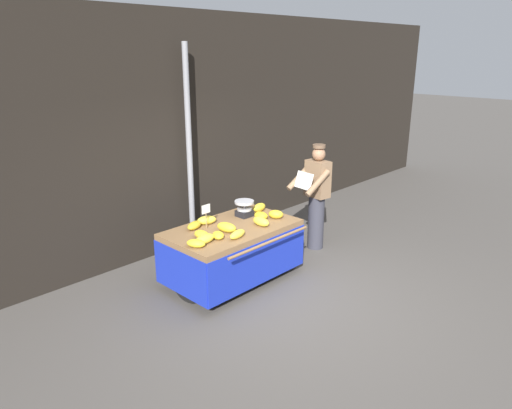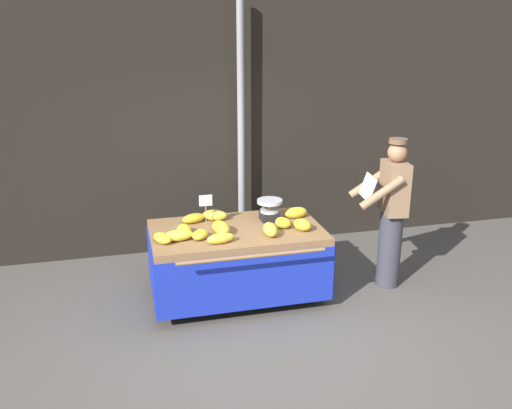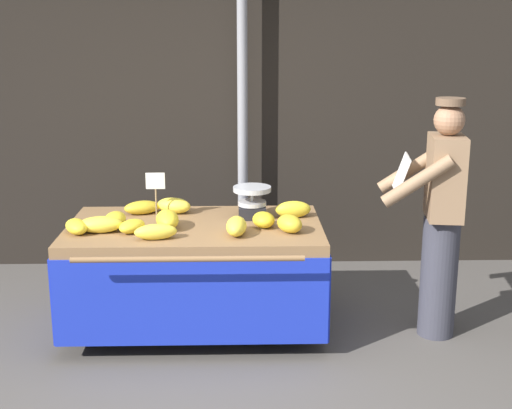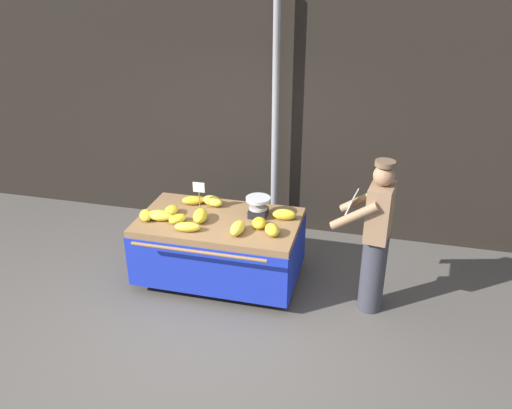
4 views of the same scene
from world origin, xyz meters
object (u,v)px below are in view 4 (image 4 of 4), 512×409
Objects in this scene: banana_bunch_9 at (272,230)px; banana_bunch_3 at (284,215)px; banana_bunch_4 at (178,219)px; banana_bunch_11 at (238,228)px; banana_bunch_5 at (160,215)px; price_sign at (199,190)px; banana_bunch_0 at (193,200)px; weighing_scale at (258,207)px; banana_cart at (219,236)px; vendor_person at (375,237)px; banana_bunch_10 at (213,201)px; banana_bunch_7 at (146,215)px; banana_bunch_2 at (171,211)px; banana_bunch_1 at (187,227)px; street_pole at (275,120)px; banana_bunch_8 at (200,216)px; banana_bunch_6 at (259,223)px.

banana_bunch_3 is at bearing 82.00° from banana_bunch_9.
banana_bunch_11 is (0.72, -0.07, 0.02)m from banana_bunch_4.
price_sign is at bearing 47.32° from banana_bunch_5.
banana_bunch_3 reaches higher than banana_bunch_0.
price_sign is (-0.71, 0.01, 0.13)m from weighing_scale.
banana_cart is at bearing 162.54° from banana_bunch_9.
banana_bunch_10 is at bearing 166.83° from vendor_person.
price_sign is at bearing 146.87° from banana_cart.
vendor_person reaches higher than banana_bunch_5.
banana_bunch_10 reaches higher than banana_bunch_7.
banana_cart is 0.86m from banana_bunch_7.
banana_bunch_0 is 1.12× the size of banana_bunch_2.
price_sign reaches higher than banana_bunch_1.
weighing_scale is at bearing -86.97° from street_pole.
banana_bunch_8 is (0.11, -0.28, -0.18)m from price_sign.
banana_bunch_2 is at bearing 164.86° from banana_bunch_11.
weighing_scale is at bearing -13.67° from banana_bunch_10.
vendor_person is (1.73, -0.12, 0.28)m from banana_cart.
street_pole is 11.38× the size of banana_bunch_1.
banana_bunch_6 is 1.24m from vendor_person.
street_pole reaches higher than banana_bunch_1.
street_pole is 13.35× the size of banana_bunch_2.
banana_bunch_5 is 1.04× the size of banana_bunch_8.
banana_bunch_4 is 1.08m from banana_bunch_9.
banana_bunch_10 reaches higher than banana_bunch_0.
banana_bunch_3 reaches higher than banana_bunch_9.
banana_bunch_5 reaches higher than banana_bunch_1.
price_sign is at bearing 160.89° from banana_bunch_6.
banana_bunch_8 is (-0.60, -0.27, -0.05)m from weighing_scale.
banana_bunch_7 is 0.14× the size of vendor_person.
banana_bunch_2 is (-0.27, -0.22, -0.20)m from price_sign.
banana_bunch_4 is (-0.01, -0.49, -0.01)m from banana_bunch_0.
weighing_scale is 1.29× the size of banana_bunch_4.
banana_bunch_8 is at bearing 160.63° from banana_bunch_11.
banana_bunch_7 is at bearing -165.81° from banana_cart.
banana_bunch_2 is 0.14× the size of vendor_person.
banana_bunch_5 reaches higher than banana_bunch_0.
banana_bunch_11 is 0.16× the size of vendor_person.
street_pole reaches higher than banana_bunch_6.
vendor_person reaches higher than banana_bunch_0.
banana_bunch_9 is (1.22, -0.18, 0.01)m from banana_bunch_2.
banana_bunch_6 is at bearing -23.00° from banana_bunch_0.
banana_bunch_11 reaches higher than banana_bunch_2.
banana_bunch_10 is (0.24, 0.51, 0.01)m from banana_bunch_4.
street_pole is 1.75m from banana_bunch_11.
vendor_person is (2.29, -0.09, 0.02)m from banana_bunch_2.
banana_bunch_11 is at bearing -91.99° from street_pole.
price_sign is 0.58m from banana_bunch_1.
vendor_person reaches higher than banana_bunch_4.
banana_bunch_5 is at bearing 178.22° from banana_bunch_4.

